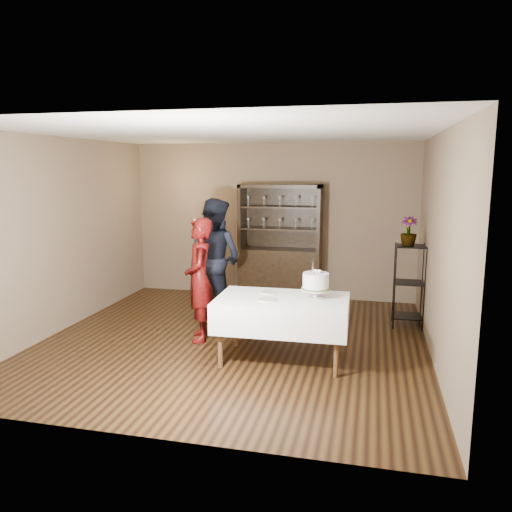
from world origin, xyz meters
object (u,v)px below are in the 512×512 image
(man, at_px, (215,259))
(woman, at_px, (200,280))
(plant_etagere, at_px, (409,282))
(potted_plant, at_px, (409,231))
(cake, at_px, (316,282))
(cake_table, at_px, (282,313))
(china_hutch, at_px, (280,262))

(man, bearing_deg, woman, 117.89)
(plant_etagere, bearing_deg, potted_plant, -146.71)
(man, distance_m, cake, 2.20)
(cake_table, relative_size, potted_plant, 3.81)
(cake_table, bearing_deg, woman, 157.54)
(woman, height_order, potted_plant, woman)
(plant_etagere, relative_size, potted_plant, 2.93)
(plant_etagere, xyz_separation_m, woman, (-2.74, -1.22, 0.17))
(plant_etagere, xyz_separation_m, man, (-2.85, -0.22, 0.26))
(man, distance_m, potted_plant, 2.85)
(china_hutch, height_order, man, china_hutch)
(china_hutch, xyz_separation_m, plant_etagere, (2.08, -1.05, -0.01))
(plant_etagere, height_order, man, man)
(plant_etagere, bearing_deg, cake, -125.46)
(cake_table, distance_m, woman, 1.32)
(cake, bearing_deg, plant_etagere, 54.54)
(cake_table, distance_m, man, 2.02)
(cake_table, distance_m, potted_plant, 2.40)
(china_hutch, height_order, woman, china_hutch)
(woman, relative_size, cake, 3.48)
(china_hutch, distance_m, cake, 2.85)
(cake_table, height_order, potted_plant, potted_plant)
(cake_table, xyz_separation_m, cake, (0.38, 0.09, 0.37))
(china_hutch, distance_m, man, 1.50)
(cake_table, height_order, cake, cake)
(man, height_order, potted_plant, man)
(china_hutch, relative_size, cake, 4.25)
(potted_plant, bearing_deg, woman, -156.09)
(woman, xyz_separation_m, man, (-0.11, 1.01, 0.10))
(woman, height_order, man, man)
(cake, bearing_deg, potted_plant, 55.08)
(plant_etagere, height_order, cake, cake)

